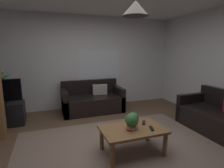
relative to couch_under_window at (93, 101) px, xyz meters
The scene contains 15 objects.
floor 1.98m from the couch_under_window, 91.00° to the right, with size 5.24×4.87×0.02m, color brown.
rug 2.18m from the couch_under_window, 90.91° to the right, with size 3.41×2.68×0.01m, color gray.
wall_back 1.14m from the couch_under_window, 93.87° to the left, with size 5.36×0.06×2.60m, color silver.
window_pane 1.03m from the couch_under_window, 54.73° to the left, with size 1.24×0.01×1.06m, color white.
couch_under_window is the anchor object (origin of this frame).
couch_right_side 3.00m from the couch_under_window, 45.20° to the right, with size 0.83×1.54×0.82m.
coffee_table 2.23m from the couch_under_window, 87.09° to the right, with size 1.00×0.64×0.42m.
book_on_table_0 2.27m from the couch_under_window, 88.40° to the right, with size 0.14×0.08×0.03m, color #B22D2D.
book_on_table_1 2.28m from the couch_under_window, 88.21° to the right, with size 0.14×0.09×0.02m, color beige.
book_on_table_2 2.29m from the couch_under_window, 88.60° to the right, with size 0.11×0.09×0.03m, color #99663F.
remote_on_table_0 2.14m from the couch_under_window, 79.67° to the right, with size 0.05×0.16×0.02m, color black.
remote_on_table_1 2.38m from the couch_under_window, 80.80° to the right, with size 0.05×0.16×0.02m, color black.
potted_plant_on_table 2.27m from the couch_under_window, 87.67° to the right, with size 0.22×0.22×0.27m.
tv_stand 2.12m from the couch_under_window, behind, with size 0.90×0.44×0.50m, color black.
pendant_lamp 2.96m from the couch_under_window, 87.09° to the right, with size 0.38×0.38×0.47m.
Camera 1 is at (-1.08, -2.71, 1.65)m, focal length 29.11 mm.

